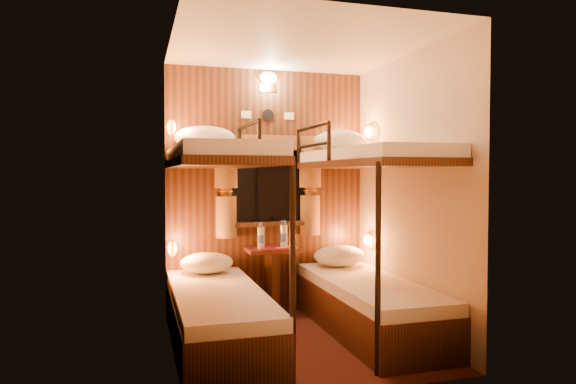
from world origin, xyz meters
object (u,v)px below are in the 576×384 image
object	(u,v)px
bunk_left	(218,276)
bunk_right	(368,268)
table	(272,272)
bottle_left	(261,238)
bottle_right	(284,236)

from	to	relation	value
bunk_left	bunk_right	world-z (taller)	same
table	bottle_left	bearing A→B (deg)	-158.41
table	bottle_left	xyz separation A→B (m)	(-0.12, -0.05, 0.34)
bottle_left	bottle_right	distance (m)	0.22
table	bottle_right	xyz separation A→B (m)	(0.10, -0.05, 0.35)
bunk_right	table	world-z (taller)	bunk_right
bunk_right	bottle_right	xyz separation A→B (m)	(-0.55, 0.73, 0.21)
bottle_right	table	bearing A→B (deg)	154.00
bunk_left	bottle_right	world-z (taller)	bunk_left
bunk_right	bottle_left	world-z (taller)	bunk_right
table	bunk_right	bearing A→B (deg)	-50.33
bunk_right	bottle_left	xyz separation A→B (m)	(-0.77, 0.73, 0.20)
bunk_left	bottle_right	size ratio (longest dim) A/B	7.15
bunk_left	bunk_right	distance (m)	1.30
table	bottle_right	size ratio (longest dim) A/B	2.46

